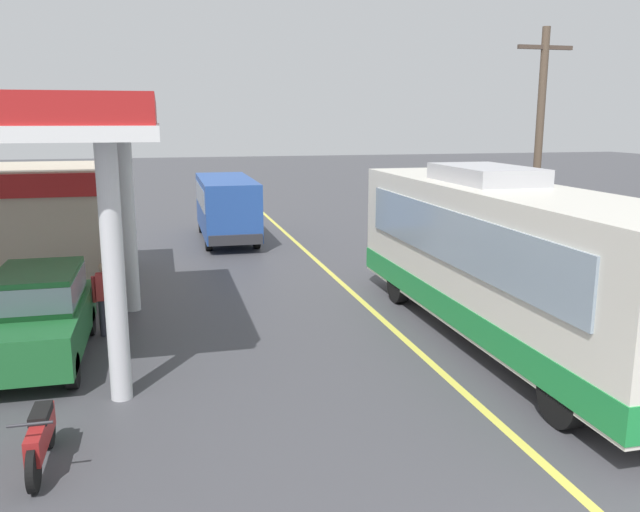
{
  "coord_description": "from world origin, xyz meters",
  "views": [
    {
      "loc": [
        -4.97,
        -4.21,
        4.69
      ],
      "look_at": [
        -1.5,
        10.0,
        1.6
      ],
      "focal_mm": 36.36,
      "sensor_mm": 36.0,
      "label": 1
    }
  ],
  "objects_px": {
    "car_at_pump": "(39,311)",
    "motorcycle_parked_forecourt": "(41,437)",
    "pedestrian_near_pump": "(122,271)",
    "pedestrian_by_shop": "(105,295)",
    "coach_bus_main": "(504,263)",
    "minibus_opposing_lane": "(226,203)"
  },
  "relations": [
    {
      "from": "minibus_opposing_lane",
      "to": "motorcycle_parked_forecourt",
      "type": "bearing_deg",
      "value": -104.19
    },
    {
      "from": "pedestrian_near_pump",
      "to": "car_at_pump",
      "type": "bearing_deg",
      "value": -110.78
    },
    {
      "from": "motorcycle_parked_forecourt",
      "to": "minibus_opposing_lane",
      "type": "bearing_deg",
      "value": 75.81
    },
    {
      "from": "motorcycle_parked_forecourt",
      "to": "pedestrian_by_shop",
      "type": "distance_m",
      "value": 5.63
    },
    {
      "from": "motorcycle_parked_forecourt",
      "to": "pedestrian_by_shop",
      "type": "relative_size",
      "value": 1.08
    },
    {
      "from": "car_at_pump",
      "to": "pedestrian_near_pump",
      "type": "bearing_deg",
      "value": 69.22
    },
    {
      "from": "motorcycle_parked_forecourt",
      "to": "pedestrian_by_shop",
      "type": "bearing_deg",
      "value": 85.32
    },
    {
      "from": "minibus_opposing_lane",
      "to": "pedestrian_near_pump",
      "type": "height_order",
      "value": "minibus_opposing_lane"
    },
    {
      "from": "coach_bus_main",
      "to": "pedestrian_near_pump",
      "type": "distance_m",
      "value": 9.34
    },
    {
      "from": "pedestrian_by_shop",
      "to": "coach_bus_main",
      "type": "bearing_deg",
      "value": -15.61
    },
    {
      "from": "coach_bus_main",
      "to": "minibus_opposing_lane",
      "type": "distance_m",
      "value": 14.14
    },
    {
      "from": "minibus_opposing_lane",
      "to": "pedestrian_near_pump",
      "type": "distance_m",
      "value": 9.43
    },
    {
      "from": "coach_bus_main",
      "to": "pedestrian_near_pump",
      "type": "bearing_deg",
      "value": 149.99
    },
    {
      "from": "car_at_pump",
      "to": "motorcycle_parked_forecourt",
      "type": "distance_m",
      "value": 4.41
    },
    {
      "from": "minibus_opposing_lane",
      "to": "pedestrian_by_shop",
      "type": "bearing_deg",
      "value": -108.73
    },
    {
      "from": "coach_bus_main",
      "to": "car_at_pump",
      "type": "distance_m",
      "value": 9.51
    },
    {
      "from": "motorcycle_parked_forecourt",
      "to": "pedestrian_near_pump",
      "type": "bearing_deg",
      "value": 85.03
    },
    {
      "from": "coach_bus_main",
      "to": "motorcycle_parked_forecourt",
      "type": "height_order",
      "value": "coach_bus_main"
    },
    {
      "from": "pedestrian_by_shop",
      "to": "motorcycle_parked_forecourt",
      "type": "bearing_deg",
      "value": -94.68
    },
    {
      "from": "coach_bus_main",
      "to": "car_at_pump",
      "type": "relative_size",
      "value": 2.63
    },
    {
      "from": "coach_bus_main",
      "to": "car_at_pump",
      "type": "height_order",
      "value": "coach_bus_main"
    },
    {
      "from": "car_at_pump",
      "to": "pedestrian_near_pump",
      "type": "relative_size",
      "value": 2.53
    }
  ]
}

